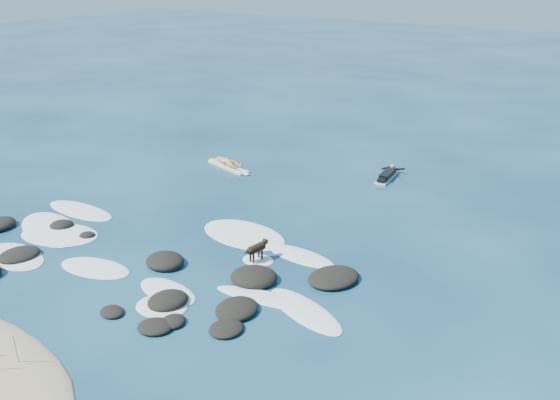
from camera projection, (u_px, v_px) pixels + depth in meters
The scene contains 6 objects.
ground at pixel (172, 248), 21.51m from camera, with size 160.00×160.00×0.00m, color #0A2642.
reef_rocks at pixel (143, 271), 19.69m from camera, with size 13.96×7.80×0.54m.
breaking_foam at pixel (142, 250), 21.33m from camera, with size 14.77×7.97×0.12m.
standing_surfer_rig at pixel (228, 153), 29.56m from camera, with size 3.19×1.28×1.84m.
paddling_surfer_rig at pixel (388, 175), 28.36m from camera, with size 1.12×2.53×0.44m.
dog at pixel (257, 248), 20.42m from camera, with size 0.39×1.14×0.72m.
Camera 1 is at (14.15, -13.87, 9.32)m, focal length 40.00 mm.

